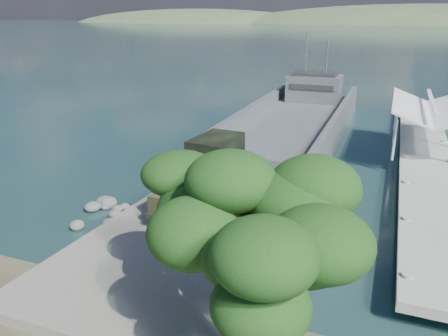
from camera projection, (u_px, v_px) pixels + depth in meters
ground at (191, 236)px, 25.06m from camera, size 1400.00×1400.00×0.00m
boat_ramp at (183, 240)px, 24.09m from camera, size 10.00×18.00×0.50m
shoreline_rocks at (105, 216)px, 27.61m from camera, size 3.20×5.60×0.90m
distant_headlands at (439, 24)px, 499.99m from camera, size 1000.00×240.00×48.00m
pier at (426, 146)px, 36.58m from camera, size 6.40×44.00×6.10m
landing_craft at (294, 128)px, 45.14m from camera, size 9.53×37.16×11.01m
military_truck at (205, 173)px, 27.80m from camera, size 3.42×8.79×3.98m
soldier at (176, 217)px, 24.15m from camera, size 0.79×0.66×1.86m
overhang_tree at (232, 217)px, 13.61m from camera, size 8.34×7.68×7.57m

